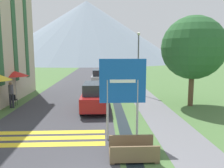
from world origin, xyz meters
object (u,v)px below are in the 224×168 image
Objects in this scene: cafe_chair_far_right at (13,99)px; cafe_umbrella_rear_red at (15,74)px; road_sign at (123,88)px; cafe_chair_far_left at (3,99)px; footbridge at (133,152)px; parked_car_far at (100,77)px; tree_by_path at (193,48)px; person_standing_terrace at (11,93)px; parked_car_near at (95,96)px; streetlamp at (138,58)px.

cafe_chair_far_right is 2.21m from cafe_umbrella_rear_red.
road_sign is 4.14× the size of cafe_chair_far_left.
parked_car_far reaches higher than footbridge.
road_sign is 2.07× the size of footbridge.
person_standing_terrace is at bearing -179.45° from tree_by_path.
cafe_umbrella_rear_red is 13.20m from tree_by_path.
parked_car_near is 5.76m from person_standing_terrace.
parked_car_near is (-1.37, 5.16, -1.39)m from road_sign.
tree_by_path is (5.45, 5.98, 1.80)m from road_sign.
person_standing_terrace is (0.09, -0.51, 0.55)m from cafe_chair_far_right.
parked_car_near is 1.88× the size of cafe_umbrella_rear_red.
person_standing_terrace is (-5.94, -10.39, 0.15)m from parked_car_far.
cafe_chair_far_left is 1.00× the size of cafe_chair_far_right.
road_sign is at bearing 97.87° from footbridge.
cafe_chair_far_left is 11.44m from streetlamp.
cafe_umbrella_rear_red is (-0.31, 1.41, 1.67)m from cafe_chair_far_right.
tree_by_path is (6.60, -10.27, 3.19)m from parked_car_far.
cafe_umbrella_rear_red reaches higher than parked_car_far.
streetlamp is (3.54, -5.70, 2.36)m from parked_car_far.
cafe_chair_far_right is 0.36× the size of cafe_umbrella_rear_red.
road_sign is 5.52m from parked_car_near.
road_sign is 10.87m from streetlamp.
cafe_chair_far_right is 0.13× the size of tree_by_path.
parked_car_far is 11.58m from cafe_chair_far_right.
footbridge is 0.43× the size of parked_car_far.
cafe_chair_far_left is 0.15× the size of streetlamp.
parked_car_far is 0.63× the size of tree_by_path.
cafe_chair_far_left is at bearing -171.80° from cafe_chair_far_right.
person_standing_terrace is at bearing -81.32° from cafe_chair_far_right.
cafe_chair_far_right reaches higher than footbridge.
parked_car_near is 6.78m from cafe_umbrella_rear_red.
cafe_umbrella_rear_red is 0.38× the size of tree_by_path.
tree_by_path is (12.94, -1.80, 1.92)m from cafe_umbrella_rear_red.
parked_car_far is 12.04m from cafe_chair_far_left.
cafe_umbrella_rear_red is at bearing 133.93° from road_sign.
parked_car_near is 6.58m from cafe_chair_far_left.
parked_car_far is 4.66× the size of cafe_chair_far_left.
road_sign reaches higher than cafe_chair_far_left.
cafe_chair_far_left reaches higher than footbridge.
streetlamp reaches higher than cafe_umbrella_rear_red.
person_standing_terrace is 10.81m from streetlamp.
cafe_umbrella_rear_red is (-6.12, 2.61, 1.27)m from parked_car_near.
cafe_umbrella_rear_red reaches higher than parked_car_near.
tree_by_path is (3.06, -4.58, 0.83)m from streetlamp.
parked_car_far is 1.66× the size of cafe_umbrella_rear_red.
streetlamp is 5.57m from tree_by_path.
tree_by_path is at bearing -3.34° from cafe_chair_far_left.
tree_by_path is at bearing -56.23° from streetlamp.
parked_car_far is at bearing 121.85° from streetlamp.
streetlamp reaches higher than parked_car_far.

